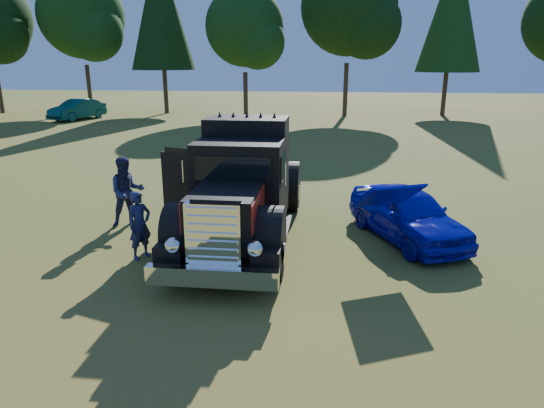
% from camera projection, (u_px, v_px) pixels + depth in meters
% --- Properties ---
extents(ground, '(120.00, 120.00, 0.00)m').
position_uv_depth(ground, '(205.00, 260.00, 11.10)').
color(ground, '#36591A').
rests_on(ground, ground).
extents(treeline, '(72.10, 24.04, 13.84)m').
position_uv_depth(treeline, '(259.00, 12.00, 35.26)').
color(treeline, '#2D2116').
rests_on(treeline, ground).
extents(diamond_t_truck, '(3.34, 7.16, 3.00)m').
position_uv_depth(diamond_t_truck, '(242.00, 192.00, 11.91)').
color(diamond_t_truck, black).
rests_on(diamond_t_truck, ground).
extents(hotrod_coupe, '(3.07, 4.37, 1.89)m').
position_uv_depth(hotrod_coupe, '(407.00, 213.00, 12.21)').
color(hotrod_coupe, '#0813B7').
rests_on(hotrod_coupe, ground).
extents(spectator_near, '(0.64, 0.69, 1.58)m').
position_uv_depth(spectator_near, '(140.00, 225.00, 11.01)').
color(spectator_near, '#20294B').
rests_on(spectator_near, ground).
extents(spectator_far, '(1.18, 1.11, 1.93)m').
position_uv_depth(spectator_far, '(127.00, 192.00, 13.12)').
color(spectator_far, '#20224B').
rests_on(spectator_far, ground).
extents(distant_teal_car, '(2.92, 4.86, 1.51)m').
position_uv_depth(distant_teal_car, '(77.00, 109.00, 36.71)').
color(distant_teal_car, '#083532').
rests_on(distant_teal_car, ground).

